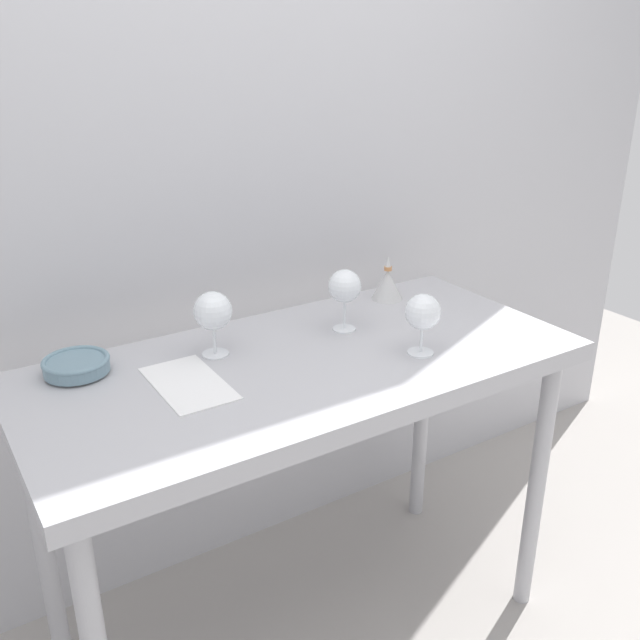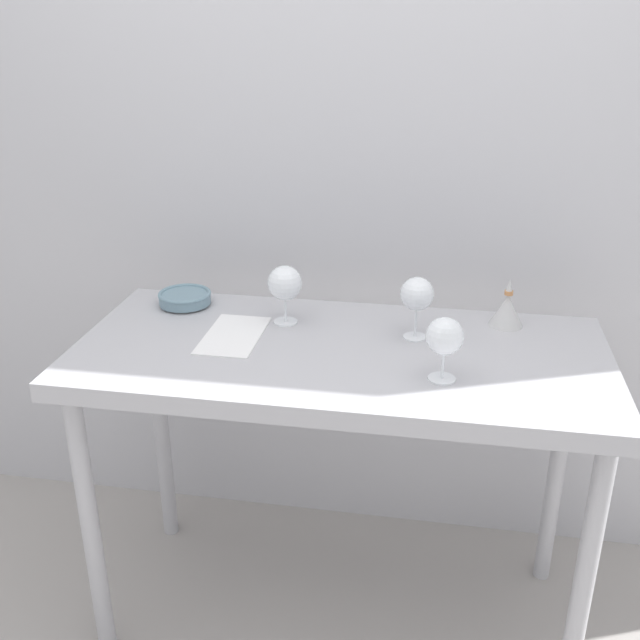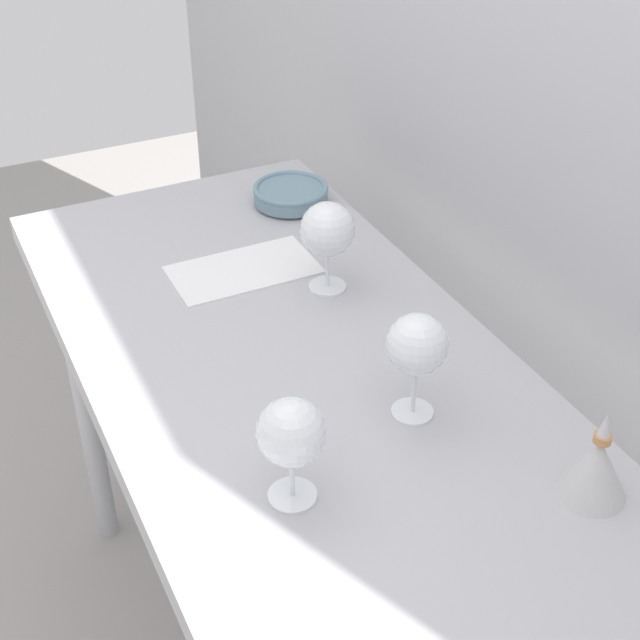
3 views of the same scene
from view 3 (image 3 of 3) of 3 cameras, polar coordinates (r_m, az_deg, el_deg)
The scene contains 8 objects.
back_wall at distance 1.52m, azimuth 16.14°, elevation 14.69°, with size 3.80×0.04×2.60m, color #B6B6BB.
steel_counter at distance 1.53m, azimuth -1.34°, elevation -5.75°, with size 1.40×0.65×0.90m.
wine_glass_near_right at distance 1.17m, azimuth -1.82°, elevation -7.19°, with size 0.09×0.09×0.16m.
wine_glass_far_right at distance 1.30m, azimuth 6.09°, elevation -1.65°, with size 0.09×0.09×0.17m.
wine_glass_far_left at distance 1.59m, azimuth 0.48°, elevation 5.58°, with size 0.10×0.10×0.17m.
tasting_sheet_upper at distance 1.70m, azimuth -4.81°, elevation 3.16°, with size 0.15×0.27×0.00m, color white.
tasting_bowl at distance 1.92m, azimuth -1.84°, elevation 7.88°, with size 0.16×0.16×0.04m.
decanter_funnel at distance 1.27m, azimuth 16.85°, elevation -8.78°, with size 0.10×0.10×0.14m.
Camera 3 is at (1.06, -0.49, 1.79)m, focal length 51.22 mm.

